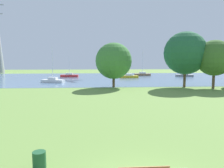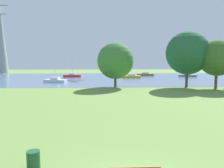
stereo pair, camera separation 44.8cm
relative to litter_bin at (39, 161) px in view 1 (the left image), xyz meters
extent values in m
plane|color=olive|center=(4.08, 19.93, -0.40)|extent=(160.00, 160.00, 0.00)
cylinder|color=#1E512D|center=(0.00, 0.00, 0.00)|extent=(0.56, 0.56, 0.80)
cube|color=slate|center=(4.08, 47.93, -0.39)|extent=(140.00, 40.00, 0.02)
cube|color=white|center=(-6.73, 36.77, -0.08)|extent=(5.03, 2.87, 0.60)
cube|color=white|center=(-6.73, 36.77, 0.47)|extent=(2.05, 1.59, 0.50)
cylinder|color=silver|center=(-6.73, 36.77, 3.63)|extent=(0.10, 0.10, 6.83)
cube|color=gray|center=(27.08, 51.20, -0.08)|extent=(5.02, 2.63, 0.60)
cube|color=white|center=(27.08, 51.20, 0.47)|extent=(2.02, 1.51, 0.50)
cylinder|color=silver|center=(27.08, 51.20, 2.68)|extent=(0.10, 0.10, 4.91)
cube|color=yellow|center=(10.72, 47.58, -0.08)|extent=(4.90, 1.85, 0.60)
cube|color=white|center=(10.72, 47.58, 0.47)|extent=(1.88, 1.23, 0.50)
cylinder|color=silver|center=(10.72, 47.58, 2.56)|extent=(0.10, 0.10, 4.67)
cube|color=red|center=(-5.18, 51.57, -0.08)|extent=(4.83, 1.61, 0.60)
cube|color=white|center=(-5.18, 51.57, 0.47)|extent=(1.83, 1.14, 0.50)
cylinder|color=silver|center=(-5.18, 51.57, 2.71)|extent=(0.10, 0.10, 4.98)
cube|color=brown|center=(15.98, 55.69, -0.08)|extent=(4.81, 1.53, 0.60)
cube|color=white|center=(15.98, 55.69, 0.47)|extent=(1.81, 1.11, 0.50)
cylinder|color=silver|center=(15.98, 55.69, 3.69)|extent=(0.10, 0.10, 6.94)
cylinder|color=brown|center=(5.28, 28.34, 0.77)|extent=(0.44, 0.44, 2.35)
sphere|color=#3C7935|center=(5.28, 28.34, 4.12)|extent=(6.20, 6.20, 6.20)
cylinder|color=brown|center=(17.46, 27.53, 1.25)|extent=(0.44, 0.44, 3.29)
sphere|color=#235C38|center=(17.46, 27.53, 5.44)|extent=(7.27, 7.27, 7.27)
cylinder|color=brown|center=(21.56, 25.58, 1.08)|extent=(0.44, 0.44, 2.96)
sphere|color=#3A6428|center=(21.56, 25.58, 4.61)|extent=(5.83, 5.83, 5.83)
camera|label=1|loc=(2.49, -9.07, 4.26)|focal=35.10mm
camera|label=2|loc=(2.94, -9.09, 4.26)|focal=35.10mm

